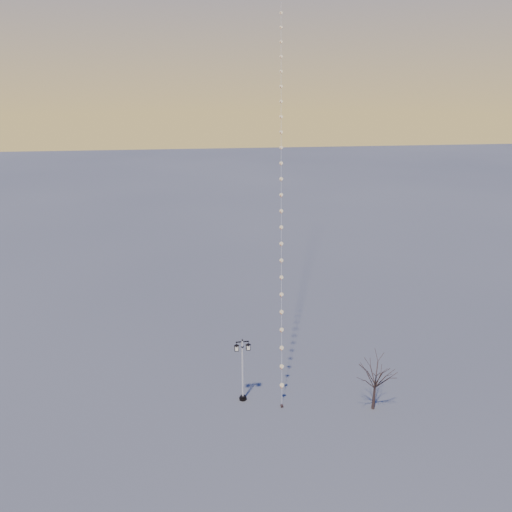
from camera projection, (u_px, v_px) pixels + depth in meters
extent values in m
plane|color=#4B4C4C|center=(287.00, 427.00, 32.03)|extent=(300.00, 300.00, 0.00)
cylinder|color=black|center=(243.00, 398.00, 34.87)|extent=(0.54, 0.54, 0.15)
cylinder|color=black|center=(243.00, 397.00, 34.82)|extent=(0.38, 0.38, 0.13)
cylinder|color=white|center=(243.00, 368.00, 34.06)|extent=(0.12, 0.12, 4.49)
cylinder|color=black|center=(242.00, 347.00, 33.49)|extent=(0.19, 0.19, 0.06)
cube|color=black|center=(242.00, 342.00, 33.36)|extent=(0.91, 0.08, 0.06)
sphere|color=black|center=(242.00, 340.00, 33.33)|extent=(0.13, 0.13, 0.13)
pyramid|color=black|center=(236.00, 344.00, 33.35)|extent=(0.42, 0.42, 0.13)
cube|color=beige|center=(237.00, 348.00, 33.45)|extent=(0.25, 0.25, 0.32)
cube|color=black|center=(237.00, 350.00, 33.51)|extent=(0.29, 0.29, 0.04)
pyramid|color=black|center=(248.00, 343.00, 33.47)|extent=(0.42, 0.42, 0.13)
cube|color=beige|center=(248.00, 347.00, 33.57)|extent=(0.25, 0.25, 0.32)
cube|color=black|center=(248.00, 349.00, 33.63)|extent=(0.29, 0.29, 0.04)
cone|color=#31231D|center=(374.00, 396.00, 33.58)|extent=(0.23, 0.23, 1.99)
cylinder|color=black|center=(282.00, 406.00, 34.04)|extent=(0.19, 0.19, 0.19)
cylinder|color=black|center=(282.00, 405.00, 34.03)|extent=(0.03, 0.03, 0.24)
cone|color=orange|center=(281.00, 90.00, 41.25)|extent=(0.08, 0.08, 0.27)
cylinder|color=white|center=(282.00, 400.00, 33.88)|extent=(0.02, 0.02, 0.77)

